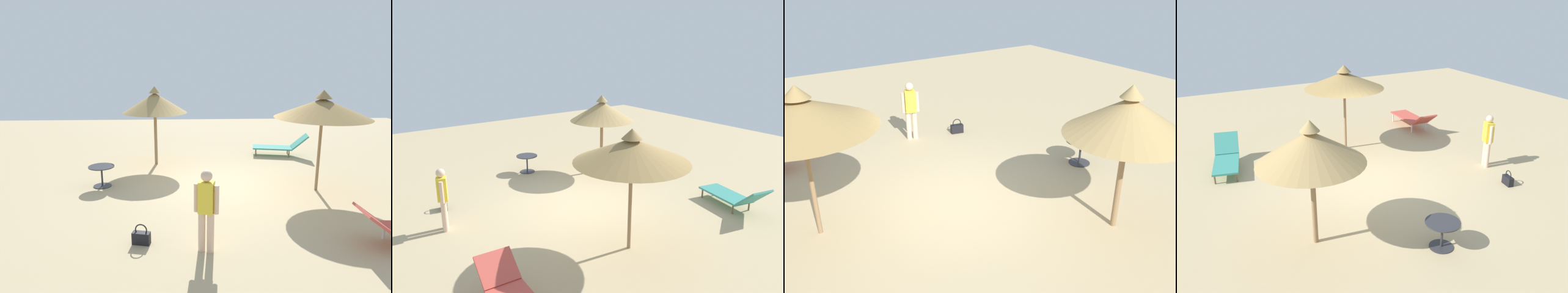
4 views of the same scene
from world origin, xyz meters
TOP-DOWN VIEW (x-y plane):
  - ground at (0.00, 0.00)m, footprint 24.00×24.00m
  - parasol_umbrella_center at (-2.48, 0.48)m, footprint 2.44×2.44m
  - parasol_umbrella_back at (1.99, -2.24)m, footprint 2.12×2.12m
  - lounge_chair_near_left at (-2.58, -3.19)m, footprint 2.07×1.06m
  - person_standing_far_left at (0.73, 3.45)m, footprint 0.43×0.29m
  - handbag at (1.92, 3.14)m, footprint 0.36×0.21m
  - side_table_round at (3.34, -0.09)m, footprint 0.70×0.70m

SIDE VIEW (x-z plane):
  - ground at x=0.00m, z-range -0.10..0.00m
  - handbag at x=1.92m, z-range -0.07..0.34m
  - lounge_chair_near_left at x=-2.58m, z-range -0.04..0.78m
  - side_table_round at x=3.34m, z-range 0.11..0.69m
  - person_standing_far_left at x=0.73m, z-range 0.09..1.63m
  - parasol_umbrella_back at x=1.99m, z-range 0.77..3.39m
  - parasol_umbrella_center at x=-2.48m, z-range 0.88..3.56m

